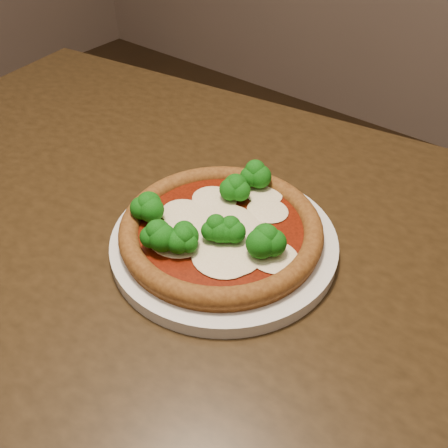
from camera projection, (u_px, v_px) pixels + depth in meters
The scene contains 3 objects.
dining_table at pixel (182, 306), 0.69m from camera, with size 1.37×1.06×0.75m.
plate at pixel (224, 242), 0.64m from camera, with size 0.29×0.29×0.02m, color silver.
pizza at pixel (220, 227), 0.63m from camera, with size 0.26×0.26×0.06m.
Camera 1 is at (0.56, -0.12, 1.20)m, focal length 40.00 mm.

